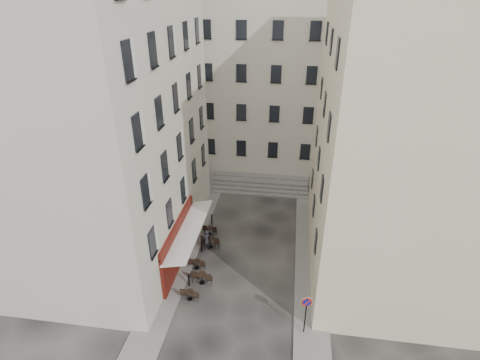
% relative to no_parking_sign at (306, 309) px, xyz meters
% --- Properties ---
extents(ground, '(90.00, 90.00, 0.00)m').
position_rel_no_parking_sign_xyz_m(ground, '(-4.05, 3.71, -1.89)').
color(ground, black).
rests_on(ground, ground).
extents(sidewalk_left, '(2.00, 22.00, 0.12)m').
position_rel_no_parking_sign_xyz_m(sidewalk_left, '(-8.55, 7.71, -1.83)').
color(sidewalk_left, slate).
rests_on(sidewalk_left, ground).
extents(sidewalk_right, '(2.00, 18.00, 0.12)m').
position_rel_no_parking_sign_xyz_m(sidewalk_right, '(0.45, 6.71, -1.83)').
color(sidewalk_right, slate).
rests_on(sidewalk_right, ground).
extents(building_left, '(12.20, 16.20, 20.60)m').
position_rel_no_parking_sign_xyz_m(building_left, '(-14.55, 6.71, 8.42)').
color(building_left, beige).
rests_on(building_left, ground).
extents(building_right, '(12.20, 14.20, 18.60)m').
position_rel_no_parking_sign_xyz_m(building_right, '(6.45, 7.21, 7.42)').
color(building_right, beige).
rests_on(building_right, ground).
extents(building_back, '(18.20, 10.20, 18.60)m').
position_rel_no_parking_sign_xyz_m(building_back, '(-5.05, 22.71, 7.42)').
color(building_back, beige).
rests_on(building_back, ground).
extents(cafe_storefront, '(1.74, 7.30, 3.50)m').
position_rel_no_parking_sign_xyz_m(cafe_storefront, '(-8.37, 4.71, -0.01)').
color(cafe_storefront, '#460E0A').
rests_on(cafe_storefront, ground).
extents(stone_steps, '(9.00, 3.15, 0.80)m').
position_rel_no_parking_sign_xyz_m(stone_steps, '(-4.05, 16.28, -1.49)').
color(stone_steps, '#605D5B').
rests_on(stone_steps, ground).
extents(bollard_near, '(0.12, 0.12, 0.98)m').
position_rel_no_parking_sign_xyz_m(bollard_near, '(-7.30, 2.71, -1.36)').
color(bollard_near, black).
rests_on(bollard_near, ground).
extents(bollard_mid, '(0.12, 0.12, 0.98)m').
position_rel_no_parking_sign_xyz_m(bollard_mid, '(-7.30, 6.21, -1.36)').
color(bollard_mid, black).
rests_on(bollard_mid, ground).
extents(bollard_far, '(0.12, 0.12, 0.98)m').
position_rel_no_parking_sign_xyz_m(bollard_far, '(-7.30, 9.71, -1.36)').
color(bollard_far, black).
rests_on(bollard_far, ground).
extents(no_parking_sign, '(0.60, 0.17, 2.67)m').
position_rel_no_parking_sign_xyz_m(no_parking_sign, '(0.00, 0.00, 0.00)').
color(no_parking_sign, black).
rests_on(no_parking_sign, ground).
extents(bistro_table_a, '(1.15, 0.54, 0.81)m').
position_rel_no_parking_sign_xyz_m(bistro_table_a, '(-6.93, 1.57, -1.48)').
color(bistro_table_a, black).
rests_on(bistro_table_a, ground).
extents(bistro_table_b, '(1.35, 0.63, 0.95)m').
position_rel_no_parking_sign_xyz_m(bistro_table_b, '(-6.51, 3.07, -1.41)').
color(bistro_table_b, black).
rests_on(bistro_table_b, ground).
extents(bistro_table_c, '(1.19, 0.56, 0.83)m').
position_rel_no_parking_sign_xyz_m(bistro_table_c, '(-7.20, 4.40, -1.46)').
color(bistro_table_c, black).
rests_on(bistro_table_c, ground).
extents(bistro_table_d, '(1.40, 0.66, 0.98)m').
position_rel_no_parking_sign_xyz_m(bistro_table_d, '(-6.77, 6.85, -1.39)').
color(bistro_table_d, black).
rests_on(bistro_table_d, ground).
extents(bistro_table_e, '(1.13, 0.53, 0.79)m').
position_rel_no_parking_sign_xyz_m(bistro_table_e, '(-7.17, 8.42, -1.48)').
color(bistro_table_e, black).
rests_on(bistro_table_e, ground).
extents(pedestrian, '(0.74, 0.69, 1.71)m').
position_rel_no_parking_sign_xyz_m(pedestrian, '(-6.99, 6.51, -1.04)').
color(pedestrian, black).
rests_on(pedestrian, ground).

